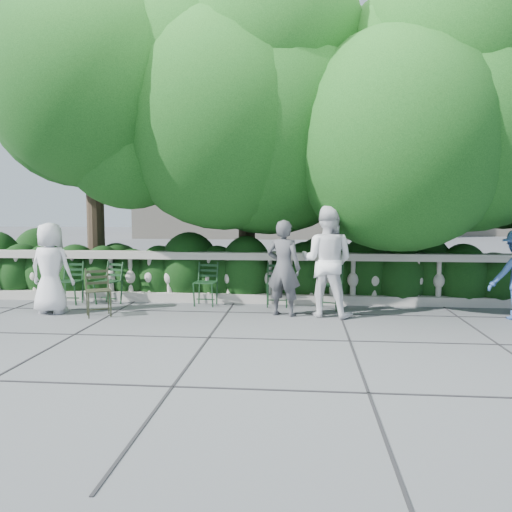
# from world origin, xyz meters

# --- Properties ---
(ground) EXTENTS (90.00, 90.00, 0.00)m
(ground) POSITION_xyz_m (0.00, 0.00, 0.00)
(ground) COLOR #4D4F54
(ground) RESTS_ON ground
(balustrade) EXTENTS (12.00, 0.44, 1.00)m
(balustrade) POSITION_xyz_m (0.00, 1.80, 0.49)
(balustrade) COLOR #9E998E
(balustrade) RESTS_ON ground
(shrub_hedge) EXTENTS (15.00, 2.60, 1.70)m
(shrub_hedge) POSITION_xyz_m (0.00, 3.00, 0.00)
(shrub_hedge) COLOR black
(shrub_hedge) RESTS_ON ground
(tree_canopy) EXTENTS (15.04, 6.52, 6.78)m
(tree_canopy) POSITION_xyz_m (0.69, 3.19, 3.96)
(tree_canopy) COLOR #3F3023
(tree_canopy) RESTS_ON ground
(chair_a) EXTENTS (0.44, 0.48, 0.84)m
(chair_a) POSITION_xyz_m (-3.67, 1.17, 0.00)
(chair_a) COLOR black
(chair_a) RESTS_ON ground
(chair_b) EXTENTS (0.58, 0.61, 0.84)m
(chair_b) POSITION_xyz_m (-2.97, 1.22, 0.00)
(chair_b) COLOR black
(chair_b) RESTS_ON ground
(chair_c) EXTENTS (0.45, 0.49, 0.84)m
(chair_c) POSITION_xyz_m (0.37, 1.30, 0.00)
(chair_c) COLOR black
(chair_c) RESTS_ON ground
(chair_d) EXTENTS (0.48, 0.52, 0.84)m
(chair_d) POSITION_xyz_m (-1.02, 1.26, 0.00)
(chair_d) COLOR black
(chair_d) RESTS_ON ground
(chair_e) EXTENTS (0.58, 0.61, 0.84)m
(chair_e) POSITION_xyz_m (1.28, 1.13, 0.00)
(chair_e) COLOR black
(chair_e) RESTS_ON ground
(chair_weathered) EXTENTS (0.62, 0.63, 0.84)m
(chair_weathered) POSITION_xyz_m (-2.59, 0.15, 0.00)
(chair_weathered) COLOR black
(chair_weathered) RESTS_ON ground
(person_businessman) EXTENTS (0.83, 0.58, 1.61)m
(person_businessman) POSITION_xyz_m (-3.59, 0.45, 0.80)
(person_businessman) COLOR silver
(person_businessman) RESTS_ON ground
(person_woman_grey) EXTENTS (0.70, 0.57, 1.66)m
(person_woman_grey) POSITION_xyz_m (0.51, 0.63, 0.83)
(person_woman_grey) COLOR #434448
(person_woman_grey) RESTS_ON ground
(person_casual_man) EXTENTS (1.11, 0.98, 1.91)m
(person_casual_man) POSITION_xyz_m (1.26, 0.67, 0.95)
(person_casual_man) COLOR white
(person_casual_man) RESTS_ON ground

